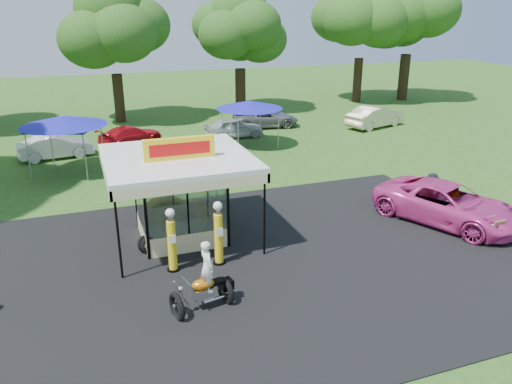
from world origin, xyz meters
TOP-DOWN VIEW (x-y plane):
  - ground at (0.00, 0.00)m, footprint 120.00×120.00m
  - asphalt_apron at (0.00, 2.00)m, footprint 20.00×14.00m
  - gas_station_kiosk at (-2.00, 4.99)m, footprint 5.40×5.40m
  - gas_pump_left at (-2.83, 2.40)m, footprint 0.44×0.44m
  - gas_pump_right at (-1.20, 2.34)m, footprint 0.45×0.45m
  - motorcycle at (-2.33, -0.19)m, footprint 2.02×1.28m
  - spare_tires at (-3.50, 4.13)m, footprint 0.82×0.74m
  - a_frame_sign at (9.11, 0.33)m, footprint 0.61×0.58m
  - kiosk_car at (-2.00, 7.20)m, footprint 2.82×1.13m
  - pink_sedan at (8.84, 2.64)m, footprint 5.04×6.63m
  - spectator_east_a at (9.45, 4.44)m, footprint 1.14×0.85m
  - spectator_east_b at (9.23, 2.69)m, footprint 1.03×0.64m
  - bg_car_a at (-6.82, 18.55)m, footprint 4.48×2.11m
  - bg_car_b at (-2.20, 20.20)m, footprint 4.72×3.60m
  - bg_car_c at (4.83, 19.80)m, footprint 4.15×1.79m
  - bg_car_d at (8.09, 22.09)m, footprint 5.19×2.88m
  - bg_car_e at (15.89, 19.21)m, footprint 5.19×3.09m
  - tent_west at (-6.10, 15.28)m, footprint 4.54×4.54m
  - tent_east at (5.11, 17.20)m, footprint 4.29×4.29m
  - oak_far_c at (-2.13, 27.86)m, footprint 8.96×8.96m
  - oak_far_d at (8.32, 28.93)m, footprint 8.46×8.46m
  - oak_far_e at (20.24, 29.33)m, footprint 9.56×9.56m
  - oak_far_f at (25.09, 28.81)m, footprint 9.84×9.84m

SIDE VIEW (x-z plane):
  - ground at x=0.00m, z-range 0.00..0.00m
  - asphalt_apron at x=0.00m, z-range 0.00..0.04m
  - spare_tires at x=-3.50m, z-range -0.01..0.65m
  - kiosk_car at x=-2.00m, z-range 0.00..0.96m
  - a_frame_sign at x=9.11m, z-range 0.01..1.07m
  - bg_car_b at x=-2.20m, z-range 0.00..1.27m
  - bg_car_d at x=8.09m, z-range 0.00..1.37m
  - bg_car_c at x=4.83m, z-range 0.00..1.40m
  - bg_car_a at x=-6.82m, z-range 0.00..1.42m
  - spectator_east_a at x=9.45m, z-range 0.00..1.57m
  - bg_car_e at x=15.89m, z-range 0.00..1.61m
  - spectator_east_b at x=9.23m, z-range 0.00..1.63m
  - pink_sedan at x=8.84m, z-range 0.00..1.67m
  - motorcycle at x=-2.33m, z-range -0.26..2.05m
  - gas_pump_left at x=-2.83m, z-range -0.05..2.29m
  - gas_pump_right at x=-1.20m, z-range -0.05..2.34m
  - gas_station_kiosk at x=-2.00m, z-range -0.31..3.87m
  - tent_east at x=5.11m, z-range 1.21..4.21m
  - tent_west at x=-6.10m, z-range 1.28..4.46m
  - oak_far_d at x=8.32m, z-range 1.38..11.46m
  - oak_far_c at x=-2.13m, z-range 1.42..11.99m
  - oak_far_e at x=20.24m, z-range 1.57..12.96m
  - oak_far_f at x=25.09m, z-range 1.68..13.54m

